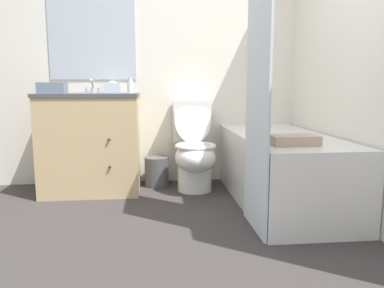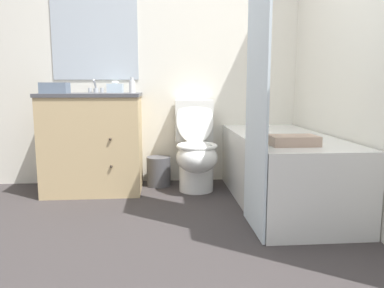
{
  "view_description": "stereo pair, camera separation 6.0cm",
  "coord_description": "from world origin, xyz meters",
  "px_view_note": "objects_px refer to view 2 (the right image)",
  "views": [
    {
      "loc": [
        -0.21,
        -1.81,
        0.94
      ],
      "look_at": [
        0.07,
        0.82,
        0.52
      ],
      "focal_mm": 35.0,
      "sensor_mm": 36.0,
      "label": 1
    },
    {
      "loc": [
        -0.15,
        -1.82,
        0.94
      ],
      "look_at": [
        0.07,
        0.82,
        0.52
      ],
      "focal_mm": 35.0,
      "sensor_mm": 36.0,
      "label": 2
    }
  ],
  "objects_px": {
    "vanity_cabinet": "(94,141)",
    "tissue_box": "(115,88)",
    "toilet": "(196,150)",
    "soap_dispenser": "(132,86)",
    "hand_towel_folded": "(55,88)",
    "bathtub": "(282,169)",
    "bath_towel_folded": "(293,140)",
    "wastebasket": "(159,171)",
    "sink_faucet": "(96,89)"
  },
  "relations": [
    {
      "from": "vanity_cabinet",
      "to": "tissue_box",
      "type": "relative_size",
      "value": 6.18
    },
    {
      "from": "vanity_cabinet",
      "to": "toilet",
      "type": "distance_m",
      "value": 0.92
    },
    {
      "from": "toilet",
      "to": "soap_dispenser",
      "type": "xyz_separation_m",
      "value": [
        -0.56,
        0.02,
        0.57
      ]
    },
    {
      "from": "soap_dispenser",
      "to": "hand_towel_folded",
      "type": "bearing_deg",
      "value": -170.1
    },
    {
      "from": "vanity_cabinet",
      "to": "hand_towel_folded",
      "type": "xyz_separation_m",
      "value": [
        -0.28,
        -0.13,
        0.47
      ]
    },
    {
      "from": "bathtub",
      "to": "bath_towel_folded",
      "type": "xyz_separation_m",
      "value": [
        -0.1,
        -0.5,
        0.31
      ]
    },
    {
      "from": "wastebasket",
      "to": "toilet",
      "type": "bearing_deg",
      "value": -24.43
    },
    {
      "from": "vanity_cabinet",
      "to": "hand_towel_folded",
      "type": "relative_size",
      "value": 4.02
    },
    {
      "from": "bathtub",
      "to": "soap_dispenser",
      "type": "relative_size",
      "value": 11.65
    },
    {
      "from": "vanity_cabinet",
      "to": "soap_dispenser",
      "type": "height_order",
      "value": "soap_dispenser"
    },
    {
      "from": "soap_dispenser",
      "to": "hand_towel_folded",
      "type": "xyz_separation_m",
      "value": [
        -0.63,
        -0.11,
        -0.01
      ]
    },
    {
      "from": "bathtub",
      "to": "hand_towel_folded",
      "type": "height_order",
      "value": "hand_towel_folded"
    },
    {
      "from": "wastebasket",
      "to": "tissue_box",
      "type": "bearing_deg",
      "value": 170.54
    },
    {
      "from": "sink_faucet",
      "to": "bath_towel_folded",
      "type": "distance_m",
      "value": 1.93
    },
    {
      "from": "bathtub",
      "to": "hand_towel_folded",
      "type": "relative_size",
      "value": 7.34
    },
    {
      "from": "vanity_cabinet",
      "to": "toilet",
      "type": "height_order",
      "value": "vanity_cabinet"
    },
    {
      "from": "wastebasket",
      "to": "bath_towel_folded",
      "type": "bearing_deg",
      "value": -51.64
    },
    {
      "from": "bathtub",
      "to": "wastebasket",
      "type": "relative_size",
      "value": 5.8
    },
    {
      "from": "hand_towel_folded",
      "to": "vanity_cabinet",
      "type": "bearing_deg",
      "value": 25.7
    },
    {
      "from": "wastebasket",
      "to": "soap_dispenser",
      "type": "xyz_separation_m",
      "value": [
        -0.22,
        -0.13,
        0.8
      ]
    },
    {
      "from": "bathtub",
      "to": "bath_towel_folded",
      "type": "height_order",
      "value": "bath_towel_folded"
    },
    {
      "from": "wastebasket",
      "to": "hand_towel_folded",
      "type": "relative_size",
      "value": 1.27
    },
    {
      "from": "wastebasket",
      "to": "tissue_box",
      "type": "distance_m",
      "value": 0.87
    },
    {
      "from": "soap_dispenser",
      "to": "toilet",
      "type": "bearing_deg",
      "value": -2.03
    },
    {
      "from": "toilet",
      "to": "soap_dispenser",
      "type": "relative_size",
      "value": 6.12
    },
    {
      "from": "soap_dispenser",
      "to": "bath_towel_folded",
      "type": "distance_m",
      "value": 1.52
    },
    {
      "from": "vanity_cabinet",
      "to": "bathtub",
      "type": "relative_size",
      "value": 0.55
    },
    {
      "from": "sink_faucet",
      "to": "tissue_box",
      "type": "distance_m",
      "value": 0.19
    },
    {
      "from": "toilet",
      "to": "tissue_box",
      "type": "relative_size",
      "value": 5.92
    },
    {
      "from": "vanity_cabinet",
      "to": "sink_faucet",
      "type": "bearing_deg",
      "value": 90.0
    },
    {
      "from": "wastebasket",
      "to": "vanity_cabinet",
      "type": "bearing_deg",
      "value": -169.02
    },
    {
      "from": "tissue_box",
      "to": "vanity_cabinet",
      "type": "bearing_deg",
      "value": -136.12
    },
    {
      "from": "bathtub",
      "to": "bath_towel_folded",
      "type": "relative_size",
      "value": 5.21
    },
    {
      "from": "sink_faucet",
      "to": "tissue_box",
      "type": "bearing_deg",
      "value": -10.58
    },
    {
      "from": "toilet",
      "to": "bath_towel_folded",
      "type": "relative_size",
      "value": 2.74
    },
    {
      "from": "toilet",
      "to": "tissue_box",
      "type": "xyz_separation_m",
      "value": [
        -0.73,
        0.22,
        0.56
      ]
    },
    {
      "from": "toilet",
      "to": "soap_dispenser",
      "type": "bearing_deg",
      "value": 177.97
    },
    {
      "from": "wastebasket",
      "to": "soap_dispenser",
      "type": "height_order",
      "value": "soap_dispenser"
    },
    {
      "from": "tissue_box",
      "to": "bath_towel_folded",
      "type": "xyz_separation_m",
      "value": [
        1.28,
        -1.19,
        -0.33
      ]
    },
    {
      "from": "sink_faucet",
      "to": "bathtub",
      "type": "distance_m",
      "value": 1.83
    },
    {
      "from": "vanity_cabinet",
      "to": "tissue_box",
      "type": "height_order",
      "value": "tissue_box"
    },
    {
      "from": "bath_towel_folded",
      "to": "vanity_cabinet",
      "type": "bearing_deg",
      "value": 145.31
    },
    {
      "from": "tissue_box",
      "to": "hand_towel_folded",
      "type": "bearing_deg",
      "value": -146.06
    },
    {
      "from": "sink_faucet",
      "to": "toilet",
      "type": "distance_m",
      "value": 1.09
    },
    {
      "from": "hand_towel_folded",
      "to": "bath_towel_folded",
      "type": "distance_m",
      "value": 1.97
    },
    {
      "from": "soap_dispenser",
      "to": "hand_towel_folded",
      "type": "relative_size",
      "value": 0.63
    },
    {
      "from": "sink_faucet",
      "to": "tissue_box",
      "type": "height_order",
      "value": "sink_faucet"
    },
    {
      "from": "tissue_box",
      "to": "bath_towel_folded",
      "type": "relative_size",
      "value": 0.46
    },
    {
      "from": "bathtub",
      "to": "toilet",
      "type": "bearing_deg",
      "value": 144.27
    },
    {
      "from": "sink_faucet",
      "to": "soap_dispenser",
      "type": "bearing_deg",
      "value": -33.43
    }
  ]
}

